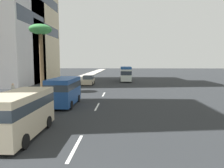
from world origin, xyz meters
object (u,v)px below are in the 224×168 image
at_px(van_lead, 20,112).
at_px(palm_tree, 41,34).
at_px(car_third, 88,80).
at_px(pedestrian_mid_block, 56,82).
at_px(pedestrian_near_lamp, 13,91).
at_px(minibus_second, 126,73).
at_px(van_fourth, 64,90).

height_order(van_lead, palm_tree, palm_tree).
bearing_deg(car_third, pedestrian_mid_block, -29.33).
bearing_deg(car_third, pedestrian_near_lamp, -16.00).
height_order(minibus_second, car_third, minibus_second).
height_order(pedestrian_near_lamp, palm_tree, palm_tree).
relative_size(car_third, pedestrian_mid_block, 2.33).
bearing_deg(pedestrian_near_lamp, van_lead, -94.23).
distance_m(car_third, pedestrian_near_lamp, 17.58).
xyz_separation_m(minibus_second, pedestrian_mid_block, (-13.59, 10.53, -0.54)).
height_order(minibus_second, pedestrian_near_lamp, minibus_second).
xyz_separation_m(car_third, palm_tree, (-9.38, 4.75, 6.86)).
relative_size(minibus_second, car_third, 1.62).
height_order(minibus_second, pedestrian_mid_block, minibus_second).
bearing_deg(van_lead, pedestrian_mid_block, -168.22).
relative_size(van_lead, pedestrian_near_lamp, 2.97).
bearing_deg(pedestrian_mid_block, pedestrian_near_lamp, 153.62).
bearing_deg(pedestrian_mid_block, palm_tree, 139.32).
height_order(car_third, palm_tree, palm_tree).
relative_size(van_lead, palm_tree, 0.61).
distance_m(van_lead, pedestrian_mid_block, 19.91).
xyz_separation_m(van_lead, minibus_second, (33.08, -6.47, 0.28)).
distance_m(minibus_second, pedestrian_near_lamp, 26.55).
distance_m(car_third, pedestrian_mid_block, 7.61).
xyz_separation_m(car_third, pedestrian_near_lamp, (-16.89, 4.84, 0.37)).
xyz_separation_m(van_fourth, pedestrian_mid_block, (11.13, 4.23, -0.33)).
bearing_deg(van_fourth, pedestrian_near_lamp, -99.23).
height_order(minibus_second, van_fourth, minibus_second).
bearing_deg(pedestrian_mid_block, van_fourth, -179.35).
bearing_deg(van_lead, palm_tree, -163.08).
bearing_deg(palm_tree, car_third, -26.88).
relative_size(van_lead, van_fourth, 1.01).
xyz_separation_m(van_lead, palm_tree, (16.74, 5.09, 6.26)).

